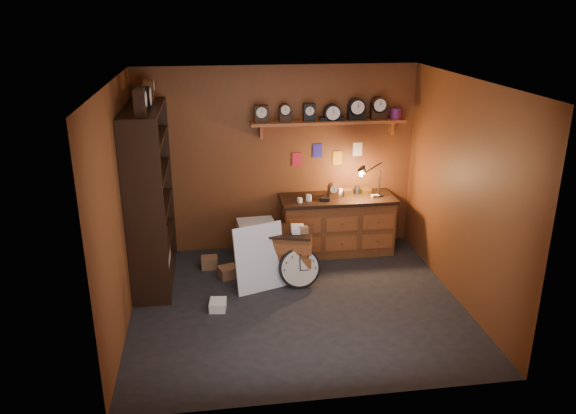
# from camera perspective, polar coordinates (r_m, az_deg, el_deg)

# --- Properties ---
(floor) EXTENTS (4.00, 4.00, 0.00)m
(floor) POSITION_cam_1_polar(r_m,az_deg,el_deg) (7.02, 0.93, -9.77)
(floor) COLOR black
(floor) RESTS_ON ground
(room_shell) EXTENTS (4.02, 3.62, 2.71)m
(room_shell) POSITION_cam_1_polar(r_m,az_deg,el_deg) (6.46, 1.26, 4.12)
(room_shell) COLOR brown
(room_shell) RESTS_ON ground
(shelving_unit) EXTENTS (0.47, 1.60, 2.58)m
(shelving_unit) POSITION_cam_1_polar(r_m,az_deg,el_deg) (7.39, -14.11, 1.78)
(shelving_unit) COLOR black
(shelving_unit) RESTS_ON ground
(workbench) EXTENTS (1.66, 0.66, 1.36)m
(workbench) POSITION_cam_1_polar(r_m,az_deg,el_deg) (8.28, 5.01, -1.46)
(workbench) COLOR brown
(workbench) RESTS_ON ground
(low_cabinet) EXTENTS (0.72, 0.65, 0.77)m
(low_cabinet) POSITION_cam_1_polar(r_m,az_deg,el_deg) (7.48, 0.16, -4.62)
(low_cabinet) COLOR brown
(low_cabinet) RESTS_ON ground
(big_round_clock) EXTENTS (0.54, 0.17, 0.54)m
(big_round_clock) POSITION_cam_1_polar(r_m,az_deg,el_deg) (7.30, 1.18, -6.19)
(big_round_clock) COLOR black
(big_round_clock) RESTS_ON ground
(white_panel) EXTENTS (0.69, 0.39, 0.88)m
(white_panel) POSITION_cam_1_polar(r_m,az_deg,el_deg) (7.38, -2.83, -8.25)
(white_panel) COLOR silver
(white_panel) RESTS_ON ground
(mini_fridge) EXTENTS (0.55, 0.57, 0.55)m
(mini_fridge) POSITION_cam_1_polar(r_m,az_deg,el_deg) (8.10, -3.18, -3.43)
(mini_fridge) COLOR silver
(mini_fridge) RESTS_ON ground
(floor_box_a) EXTENTS (0.30, 0.28, 0.15)m
(floor_box_a) POSITION_cam_1_polar(r_m,az_deg,el_deg) (7.66, -6.09, -6.58)
(floor_box_a) COLOR #8E5F3E
(floor_box_a) RESTS_ON ground
(floor_box_b) EXTENTS (0.22, 0.25, 0.12)m
(floor_box_b) POSITION_cam_1_polar(r_m,az_deg,el_deg) (6.92, -7.14, -9.86)
(floor_box_b) COLOR white
(floor_box_b) RESTS_ON ground
(floor_box_c) EXTENTS (0.22, 0.19, 0.17)m
(floor_box_c) POSITION_cam_1_polar(r_m,az_deg,el_deg) (7.95, -7.98, -5.60)
(floor_box_c) COLOR #8E5F3E
(floor_box_c) RESTS_ON ground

